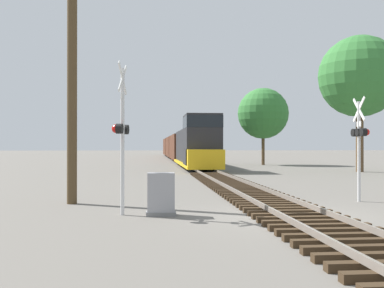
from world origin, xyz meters
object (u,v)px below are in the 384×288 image
Objects in this scene: crossing_signal_near at (122,131)px; tree_far_right at (360,77)px; crossing_signal_far at (360,137)px; tree_mid_background at (263,113)px; relay_cabinet at (161,195)px; utility_pole at (72,71)px; freight_train at (179,147)px.

tree_far_right is at bearing 151.32° from crossing_signal_near.
crossing_signal_far is (8.72, 2.51, -0.12)m from crossing_signal_near.
tree_mid_background is (13.23, 34.75, 3.15)m from crossing_signal_near.
tree_far_right reaches higher than tree_mid_background.
crossing_signal_near reaches higher than crossing_signal_far.
utility_pole is (-3.14, 3.05, 4.17)m from relay_cabinet.
crossing_signal_near is (-5.05, -52.39, 0.59)m from freight_train.
crossing_signal_far is (3.66, -49.88, 0.48)m from freight_train.
freight_train is 6.21× the size of tree_far_right.
tree_far_right is 1.30× the size of tree_mid_background.
tree_far_right reaches higher than freight_train.
crossing_signal_far is 0.36× the size of tree_far_right.
freight_train reaches higher than crossing_signal_near.
utility_pole is at bearing -137.17° from tree_far_right.
freight_train is 17.36× the size of crossing_signal_far.
tree_mid_background reaches higher than freight_train.
crossing_signal_near is at bearing 169.84° from relay_cabinet.
utility_pole is (-1.96, 2.84, 2.27)m from crossing_signal_near.
relay_cabinet is (1.18, -0.21, -1.90)m from crossing_signal_near.
crossing_signal_near reaches higher than relay_cabinet.
crossing_signal_far is 0.46× the size of tree_mid_background.
utility_pole is 0.86× the size of tree_far_right.
relay_cabinet is 6.05m from utility_pole.
tree_mid_background is at bearing 64.54° from utility_pole.
freight_train is 52.76m from relay_cabinet.
crossing_signal_far is at bearing -97.97° from tree_mid_background.
tree_mid_background reaches higher than crossing_signal_far.
relay_cabinet is at bearing 91.19° from crossing_signal_near.
utility_pole reaches higher than crossing_signal_far.
tree_far_right reaches higher than relay_cabinet.
crossing_signal_near is at bearing 105.02° from crossing_signal_far.
tree_far_right is at bearing 52.19° from relay_cabinet.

